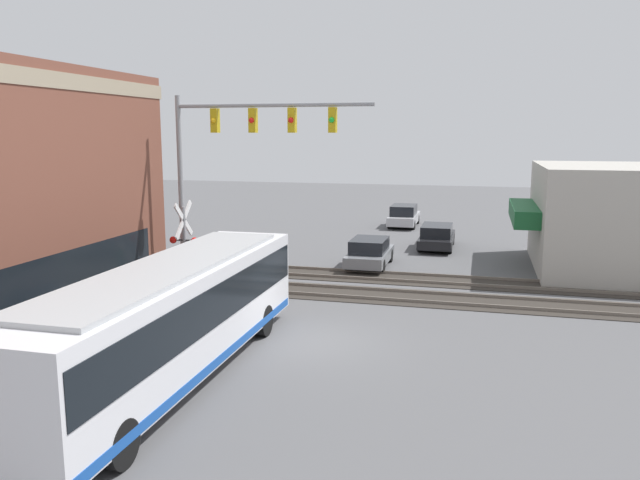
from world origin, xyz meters
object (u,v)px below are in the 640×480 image
object	(u,v)px
parked_car_grey	(370,253)
pedestrian_at_crossing	(214,270)
city_bus	(171,316)
crossing_signal	(184,240)
parked_car_silver	(404,216)
parked_car_black	(437,237)

from	to	relation	value
parked_car_grey	pedestrian_at_crossing	xyz separation A→B (m)	(-6.55, 5.22, 0.29)
city_bus	crossing_signal	distance (m)	8.29
crossing_signal	parked_car_grey	bearing A→B (deg)	-38.52
parked_car_grey	city_bus	bearing A→B (deg)	170.21
city_bus	crossing_signal	size ratio (longest dim) A/B	3.22
city_bus	parked_car_grey	size ratio (longest dim) A/B	2.90
crossing_signal	parked_car_grey	size ratio (longest dim) A/B	0.90
city_bus	parked_car_silver	distance (m)	28.86
crossing_signal	pedestrian_at_crossing	size ratio (longest dim) A/B	2.07
crossing_signal	parked_car_black	bearing A→B (deg)	-33.51
parked_car_grey	parked_car_silver	bearing A→B (deg)	0.00
crossing_signal	parked_car_black	xyz separation A→B (m)	(13.26, -8.78, -1.66)
city_bus	parked_car_silver	xyz separation A→B (m)	(28.73, -2.60, -1.01)
parked_car_grey	pedestrian_at_crossing	bearing A→B (deg)	141.43
city_bus	parked_car_grey	world-z (taller)	city_bus
parked_car_grey	crossing_signal	bearing A→B (deg)	141.48
parked_car_silver	pedestrian_at_crossing	world-z (taller)	pedestrian_at_crossing
crossing_signal	parked_car_grey	distance (m)	9.75
crossing_signal	city_bus	bearing A→B (deg)	-155.87
crossing_signal	parked_car_silver	xyz separation A→B (m)	(21.18, -5.98, -1.60)
parked_car_black	parked_car_silver	size ratio (longest dim) A/B	1.02
parked_car_black	parked_car_silver	bearing A→B (deg)	19.49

